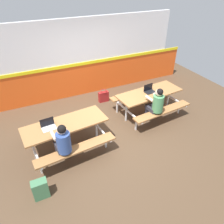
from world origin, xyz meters
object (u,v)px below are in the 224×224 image
at_px(picnic_table_left, 66,129).
at_px(laptop_dark, 149,90).
at_px(student_nearer, 63,142).
at_px(student_further, 156,104).
at_px(picnic_table_right, 149,97).
at_px(backpack_dark, 40,189).
at_px(laptop_silver, 48,126).
at_px(tote_bag_bright, 104,96).

bearing_deg(picnic_table_left, laptop_dark, 10.03).
xyz_separation_m(picnic_table_left, student_nearer, (-0.20, -0.58, 0.13)).
bearing_deg(student_further, picnic_table_left, 176.95).
bearing_deg(picnic_table_right, picnic_table_left, -170.72).
distance_m(student_nearer, laptop_dark, 3.10).
xyz_separation_m(picnic_table_left, student_further, (2.52, -0.13, 0.13)).
distance_m(picnic_table_left, student_nearer, 0.63).
height_order(picnic_table_left, backpack_dark, picnic_table_left).
bearing_deg(backpack_dark, student_further, 17.15).
height_order(picnic_table_left, laptop_silver, laptop_silver).
bearing_deg(tote_bag_bright, laptop_silver, -141.34).
relative_size(picnic_table_left, picnic_table_right, 1.00).
bearing_deg(student_nearer, picnic_table_right, 19.35).
height_order(student_further, laptop_silver, student_further).
relative_size(student_further, laptop_silver, 3.56).
bearing_deg(picnic_table_left, student_further, -3.05).
xyz_separation_m(picnic_table_right, laptop_dark, (0.01, 0.04, 0.21)).
bearing_deg(laptop_silver, tote_bag_bright, 38.66).
relative_size(student_nearer, tote_bag_bright, 2.81).
bearing_deg(student_nearer, laptop_silver, 107.12).
bearing_deg(laptop_dark, tote_bag_bright, 129.22).
bearing_deg(picnic_table_right, backpack_dark, -155.53).
relative_size(student_nearer, laptop_dark, 3.56).
bearing_deg(picnic_table_right, student_further, -106.66).
bearing_deg(student_further, laptop_silver, 177.30).
xyz_separation_m(picnic_table_left, picnic_table_right, (2.70, 0.44, 0.00)).
xyz_separation_m(backpack_dark, tote_bag_bright, (2.59, 2.87, -0.02)).
bearing_deg(laptop_dark, student_nearer, -160.05).
distance_m(picnic_table_left, laptop_dark, 2.76).
bearing_deg(laptop_silver, student_nearer, -72.88).
xyz_separation_m(picnic_table_right, backpack_dark, (-3.56, -1.62, -0.36)).
height_order(picnic_table_right, laptop_dark, laptop_dark).
distance_m(picnic_table_left, laptop_silver, 0.44).
bearing_deg(picnic_table_right, tote_bag_bright, 127.98).
distance_m(picnic_table_right, laptop_silver, 3.12).
bearing_deg(picnic_table_right, student_nearer, -160.65).
height_order(picnic_table_right, backpack_dark, picnic_table_right).
height_order(student_further, laptop_dark, student_further).
distance_m(picnic_table_right, tote_bag_bright, 1.63).
bearing_deg(student_nearer, backpack_dark, -137.73).
relative_size(student_further, backpack_dark, 2.74).
relative_size(student_further, laptop_dark, 3.56).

